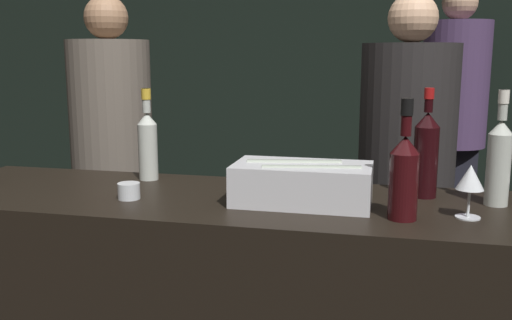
{
  "coord_description": "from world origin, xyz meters",
  "views": [
    {
      "loc": [
        0.4,
        -1.4,
        1.41
      ],
      "look_at": [
        0.0,
        0.33,
        1.08
      ],
      "focal_mm": 40.0,
      "sensor_mm": 36.0,
      "label": 1
    }
  ],
  "objects_px": {
    "wine_glass": "(470,179)",
    "person_blond_tee": "(406,168)",
    "person_grey_polo": "(453,119)",
    "ice_bin_with_bottles": "(302,182)",
    "candle_votive": "(129,191)",
    "person_in_hoodie": "(112,151)",
    "red_wine_bottle_black_foil": "(404,173)",
    "white_wine_bottle": "(499,159)",
    "red_wine_bottle_tall": "(426,152)",
    "rose_wine_bottle": "(148,142)"
  },
  "relations": [
    {
      "from": "ice_bin_with_bottles",
      "to": "rose_wine_bottle",
      "type": "bearing_deg",
      "value": 160.37
    },
    {
      "from": "rose_wine_bottle",
      "to": "red_wine_bottle_tall",
      "type": "distance_m",
      "value": 0.97
    },
    {
      "from": "person_blond_tee",
      "to": "ice_bin_with_bottles",
      "type": "bearing_deg",
      "value": 177.1
    },
    {
      "from": "red_wine_bottle_tall",
      "to": "red_wine_bottle_black_foil",
      "type": "xyz_separation_m",
      "value": [
        -0.07,
        -0.28,
        -0.01
      ]
    },
    {
      "from": "white_wine_bottle",
      "to": "red_wine_bottle_black_foil",
      "type": "height_order",
      "value": "white_wine_bottle"
    },
    {
      "from": "red_wine_bottle_black_foil",
      "to": "person_blond_tee",
      "type": "height_order",
      "value": "person_blond_tee"
    },
    {
      "from": "wine_glass",
      "to": "person_grey_polo",
      "type": "bearing_deg",
      "value": 85.54
    },
    {
      "from": "white_wine_bottle",
      "to": "red_wine_bottle_black_foil",
      "type": "relative_size",
      "value": 1.04
    },
    {
      "from": "person_grey_polo",
      "to": "ice_bin_with_bottles",
      "type": "bearing_deg",
      "value": -8.15
    },
    {
      "from": "wine_glass",
      "to": "person_blond_tee",
      "type": "relative_size",
      "value": 0.09
    },
    {
      "from": "person_blond_tee",
      "to": "red_wine_bottle_black_foil",
      "type": "bearing_deg",
      "value": -164.21
    },
    {
      "from": "rose_wine_bottle",
      "to": "white_wine_bottle",
      "type": "relative_size",
      "value": 0.95
    },
    {
      "from": "person_in_hoodie",
      "to": "person_blond_tee",
      "type": "bearing_deg",
      "value": -164.63
    },
    {
      "from": "candle_votive",
      "to": "red_wine_bottle_tall",
      "type": "xyz_separation_m",
      "value": [
        0.91,
        0.24,
        0.12
      ]
    },
    {
      "from": "ice_bin_with_bottles",
      "to": "candle_votive",
      "type": "bearing_deg",
      "value": -172.87
    },
    {
      "from": "rose_wine_bottle",
      "to": "person_grey_polo",
      "type": "relative_size",
      "value": 0.18
    },
    {
      "from": "ice_bin_with_bottles",
      "to": "person_in_hoodie",
      "type": "xyz_separation_m",
      "value": [
        -1.09,
        0.89,
        -0.09
      ]
    },
    {
      "from": "candle_votive",
      "to": "person_in_hoodie",
      "type": "height_order",
      "value": "person_in_hoodie"
    },
    {
      "from": "ice_bin_with_bottles",
      "to": "candle_votive",
      "type": "xyz_separation_m",
      "value": [
        -0.54,
        -0.07,
        -0.04
      ]
    },
    {
      "from": "white_wine_bottle",
      "to": "person_in_hoodie",
      "type": "relative_size",
      "value": 0.21
    },
    {
      "from": "wine_glass",
      "to": "rose_wine_bottle",
      "type": "relative_size",
      "value": 0.46
    },
    {
      "from": "red_wine_bottle_black_foil",
      "to": "white_wine_bottle",
      "type": "bearing_deg",
      "value": 38.1
    },
    {
      "from": "candle_votive",
      "to": "ice_bin_with_bottles",
      "type": "bearing_deg",
      "value": 7.13
    },
    {
      "from": "ice_bin_with_bottles",
      "to": "wine_glass",
      "type": "distance_m",
      "value": 0.48
    },
    {
      "from": "person_blond_tee",
      "to": "person_grey_polo",
      "type": "bearing_deg",
      "value": 3.09
    },
    {
      "from": "wine_glass",
      "to": "person_in_hoodie",
      "type": "relative_size",
      "value": 0.09
    },
    {
      "from": "red_wine_bottle_tall",
      "to": "person_in_hoodie",
      "type": "relative_size",
      "value": 0.21
    },
    {
      "from": "ice_bin_with_bottles",
      "to": "candle_votive",
      "type": "distance_m",
      "value": 0.55
    },
    {
      "from": "ice_bin_with_bottles",
      "to": "red_wine_bottle_tall",
      "type": "height_order",
      "value": "red_wine_bottle_tall"
    },
    {
      "from": "ice_bin_with_bottles",
      "to": "red_wine_bottle_black_foil",
      "type": "relative_size",
      "value": 1.24
    },
    {
      "from": "wine_glass",
      "to": "white_wine_bottle",
      "type": "distance_m",
      "value": 0.2
    },
    {
      "from": "white_wine_bottle",
      "to": "wine_glass",
      "type": "bearing_deg",
      "value": -120.95
    },
    {
      "from": "ice_bin_with_bottles",
      "to": "rose_wine_bottle",
      "type": "relative_size",
      "value": 1.26
    },
    {
      "from": "red_wine_bottle_black_foil",
      "to": "person_blond_tee",
      "type": "distance_m",
      "value": 0.99
    },
    {
      "from": "candle_votive",
      "to": "white_wine_bottle",
      "type": "xyz_separation_m",
      "value": [
        1.12,
        0.18,
        0.12
      ]
    },
    {
      "from": "person_in_hoodie",
      "to": "ice_bin_with_bottles",
      "type": "bearing_deg",
      "value": 156.87
    },
    {
      "from": "white_wine_bottle",
      "to": "ice_bin_with_bottles",
      "type": "bearing_deg",
      "value": -168.57
    },
    {
      "from": "rose_wine_bottle",
      "to": "red_wine_bottle_tall",
      "type": "bearing_deg",
      "value": -2.4
    },
    {
      "from": "person_grey_polo",
      "to": "red_wine_bottle_tall",
      "type": "bearing_deg",
      "value": 1.05
    },
    {
      "from": "wine_glass",
      "to": "white_wine_bottle",
      "type": "xyz_separation_m",
      "value": [
        0.1,
        0.17,
        0.03
      ]
    },
    {
      "from": "candle_votive",
      "to": "person_blond_tee",
      "type": "bearing_deg",
      "value": 47.13
    },
    {
      "from": "red_wine_bottle_tall",
      "to": "red_wine_bottle_black_foil",
      "type": "height_order",
      "value": "red_wine_bottle_tall"
    },
    {
      "from": "rose_wine_bottle",
      "to": "person_in_hoodie",
      "type": "relative_size",
      "value": 0.2
    },
    {
      "from": "rose_wine_bottle",
      "to": "wine_glass",
      "type": "bearing_deg",
      "value": -13.81
    },
    {
      "from": "wine_glass",
      "to": "white_wine_bottle",
      "type": "relative_size",
      "value": 0.43
    },
    {
      "from": "candle_votive",
      "to": "wine_glass",
      "type": "bearing_deg",
      "value": 0.97
    },
    {
      "from": "candle_votive",
      "to": "white_wine_bottle",
      "type": "height_order",
      "value": "white_wine_bottle"
    },
    {
      "from": "red_wine_bottle_tall",
      "to": "rose_wine_bottle",
      "type": "bearing_deg",
      "value": 177.6
    },
    {
      "from": "candle_votive",
      "to": "red_wine_bottle_tall",
      "type": "distance_m",
      "value": 0.95
    },
    {
      "from": "white_wine_bottle",
      "to": "red_wine_bottle_tall",
      "type": "xyz_separation_m",
      "value": [
        -0.21,
        0.06,
        0.0
      ]
    }
  ]
}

